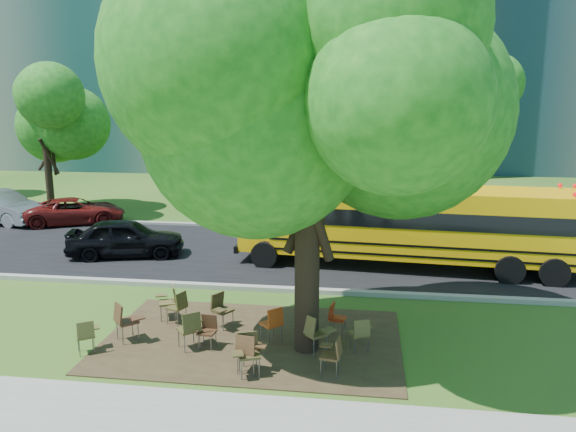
# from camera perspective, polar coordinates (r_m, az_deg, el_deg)

# --- Properties ---
(ground) EXTENTS (160.00, 160.00, 0.00)m
(ground) POSITION_cam_1_polar(r_m,az_deg,el_deg) (14.40, -7.26, -11.38)
(ground) COLOR #234917
(ground) RESTS_ON ground
(dirt_patch) EXTENTS (7.00, 4.50, 0.03)m
(dirt_patch) POSITION_cam_1_polar(r_m,az_deg,el_deg) (13.73, -3.69, -12.44)
(dirt_patch) COLOR #382819
(dirt_patch) RESTS_ON ground
(asphalt_road) EXTENTS (80.00, 8.00, 0.04)m
(asphalt_road) POSITION_cam_1_polar(r_m,az_deg,el_deg) (20.85, -2.27, -3.82)
(asphalt_road) COLOR black
(asphalt_road) RESTS_ON ground
(kerb_near) EXTENTS (80.00, 0.25, 0.14)m
(kerb_near) POSITION_cam_1_polar(r_m,az_deg,el_deg) (17.09, -4.64, -7.26)
(kerb_near) COLOR gray
(kerb_near) RESTS_ON ground
(kerb_far) EXTENTS (80.00, 0.25, 0.14)m
(kerb_far) POSITION_cam_1_polar(r_m,az_deg,el_deg) (24.75, -0.60, -1.16)
(kerb_far) COLOR gray
(kerb_far) RESTS_ON ground
(building_main) EXTENTS (38.00, 16.00, 22.00)m
(building_main) POSITION_cam_1_polar(r_m,az_deg,el_deg) (50.38, -5.71, 17.94)
(building_main) COLOR gray
(building_main) RESTS_ON ground
(bg_tree_0) EXTENTS (5.20, 5.20, 7.18)m
(bg_tree_0) POSITION_cam_1_polar(r_m,az_deg,el_deg) (30.10, -23.55, 8.85)
(bg_tree_0) COLOR black
(bg_tree_0) RESTS_ON ground
(bg_tree_2) EXTENTS (4.80, 4.80, 6.62)m
(bg_tree_2) POSITION_cam_1_polar(r_m,az_deg,el_deg) (30.03, -8.81, 9.00)
(bg_tree_2) COLOR black
(bg_tree_2) RESTS_ON ground
(bg_tree_3) EXTENTS (5.60, 5.60, 7.84)m
(bg_tree_3) POSITION_cam_1_polar(r_m,az_deg,el_deg) (27.12, 17.57, 10.02)
(bg_tree_3) COLOR black
(bg_tree_3) RESTS_ON ground
(main_tree) EXTENTS (7.20, 7.20, 8.84)m
(main_tree) POSITION_cam_1_polar(r_m,az_deg,el_deg) (12.00, 2.06, 9.78)
(main_tree) COLOR black
(main_tree) RESTS_ON ground
(school_bus) EXTENTS (11.36, 3.35, 2.74)m
(school_bus) POSITION_cam_1_polar(r_m,az_deg,el_deg) (19.28, 13.25, -0.64)
(school_bus) COLOR #F0A907
(school_bus) RESTS_ON ground
(chair_0) EXTENTS (0.53, 0.67, 0.80)m
(chair_0) POSITION_cam_1_polar(r_m,az_deg,el_deg) (13.65, -19.79, -11.12)
(chair_0) COLOR brown
(chair_0) RESTS_ON ground
(chair_1) EXTENTS (0.83, 0.66, 0.97)m
(chair_1) POSITION_cam_1_polar(r_m,az_deg,el_deg) (13.92, -16.24, -9.96)
(chair_1) COLOR #472919
(chair_1) RESTS_ON ground
(chair_2) EXTENTS (0.64, 0.80, 0.94)m
(chair_2) POSITION_cam_1_polar(r_m,az_deg,el_deg) (13.19, -9.86, -10.96)
(chair_2) COLOR #47421F
(chair_2) RESTS_ON ground
(chair_3) EXTENTS (0.55, 0.47, 0.79)m
(chair_3) POSITION_cam_1_polar(r_m,az_deg,el_deg) (13.26, -8.27, -11.21)
(chair_3) COLOR #412717
(chair_3) RESTS_ON ground
(chair_4) EXTENTS (0.65, 0.53, 0.90)m
(chair_4) POSITION_cam_1_polar(r_m,az_deg,el_deg) (11.99, -4.02, -13.37)
(chair_4) COLOR #4D301B
(chair_4) RESTS_ON ground
(chair_5) EXTENTS (0.63, 0.70, 0.92)m
(chair_5) POSITION_cam_1_polar(r_m,az_deg,el_deg) (11.95, -4.18, -13.40)
(chair_5) COLOR #43391D
(chair_5) RESTS_ON ground
(chair_6) EXTENTS (0.50, 0.61, 0.84)m
(chair_6) POSITION_cam_1_polar(r_m,az_deg,el_deg) (11.97, 4.62, -13.60)
(chair_6) COLOR #4F351C
(chair_6) RESTS_ON ground
(chair_7) EXTENTS (0.82, 0.65, 0.96)m
(chair_7) POSITION_cam_1_polar(r_m,az_deg,el_deg) (12.77, 2.66, -11.52)
(chair_7) COLOR brown
(chair_7) RESTS_ON ground
(chair_8) EXTENTS (0.55, 0.70, 0.87)m
(chair_8) POSITION_cam_1_polar(r_m,az_deg,el_deg) (14.69, -11.07, -8.77)
(chair_8) COLOR #47411F
(chair_8) RESTS_ON ground
(chair_9) EXTENTS (0.70, 0.62, 0.91)m
(chair_9) POSITION_cam_1_polar(r_m,az_deg,el_deg) (15.04, -11.96, -8.22)
(chair_9) COLOR brown
(chair_9) RESTS_ON ground
(chair_10) EXTENTS (0.59, 0.75, 0.90)m
(chair_10) POSITION_cam_1_polar(r_m,az_deg,el_deg) (14.29, -6.88, -9.16)
(chair_10) COLOR #43391D
(chair_10) RESTS_ON ground
(chair_11) EXTENTS (0.60, 0.76, 0.88)m
(chair_11) POSITION_cam_1_polar(r_m,az_deg,el_deg) (13.40, -1.50, -10.58)
(chair_11) COLOR #BB4513
(chair_11) RESTS_ON ground
(chair_12) EXTENTS (0.46, 0.59, 0.78)m
(chair_12) POSITION_cam_1_polar(r_m,az_deg,el_deg) (13.89, 4.88, -10.06)
(chair_12) COLOR #A42E11
(chair_12) RESTS_ON ground
(chair_13) EXTENTS (0.56, 0.64, 0.82)m
(chair_13) POSITION_cam_1_polar(r_m,az_deg,el_deg) (13.04, 7.41, -11.53)
(chair_13) COLOR brown
(chair_13) RESTS_ON ground
(black_car) EXTENTS (4.39, 2.57, 1.40)m
(black_car) POSITION_cam_1_polar(r_m,az_deg,el_deg) (21.14, -16.14, -2.16)
(black_car) COLOR black
(black_car) RESTS_ON ground
(bg_car_silver) EXTENTS (4.79, 2.67, 1.50)m
(bg_car_silver) POSITION_cam_1_polar(r_m,az_deg,el_deg) (28.94, -27.25, 0.79)
(bg_car_silver) COLOR gray
(bg_car_silver) RESTS_ON ground
(bg_car_red) EXTENTS (4.77, 3.64, 1.20)m
(bg_car_red) POSITION_cam_1_polar(r_m,az_deg,el_deg) (27.41, -20.80, 0.48)
(bg_car_red) COLOR #59100F
(bg_car_red) RESTS_ON ground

